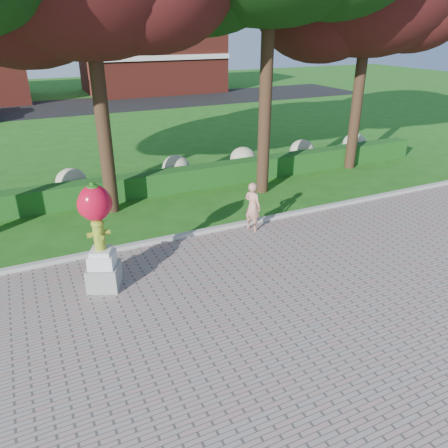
# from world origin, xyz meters

# --- Properties ---
(ground) EXTENTS (100.00, 100.00, 0.00)m
(ground) POSITION_xyz_m (0.00, 0.00, 0.00)
(ground) COLOR #1F5A16
(ground) RESTS_ON ground
(walkway) EXTENTS (40.00, 14.00, 0.04)m
(walkway) POSITION_xyz_m (0.00, -4.00, 0.02)
(walkway) COLOR gray
(walkway) RESTS_ON ground
(curb) EXTENTS (40.00, 0.18, 0.15)m
(curb) POSITION_xyz_m (0.00, 3.00, 0.07)
(curb) COLOR #ADADA5
(curb) RESTS_ON ground
(lawn_hedge) EXTENTS (24.00, 0.70, 0.80)m
(lawn_hedge) POSITION_xyz_m (0.00, 7.00, 0.40)
(lawn_hedge) COLOR #154213
(lawn_hedge) RESTS_ON ground
(hydrangea_row) EXTENTS (20.10, 1.10, 0.99)m
(hydrangea_row) POSITION_xyz_m (0.57, 8.00, 0.55)
(hydrangea_row) COLOR tan
(hydrangea_row) RESTS_ON ground
(street) EXTENTS (50.00, 8.00, 0.02)m
(street) POSITION_xyz_m (0.00, 28.00, 0.01)
(street) COLOR black
(street) RESTS_ON ground
(building_right) EXTENTS (12.00, 8.00, 6.40)m
(building_right) POSITION_xyz_m (8.00, 34.00, 3.20)
(building_right) COLOR maroon
(building_right) RESTS_ON ground
(hydrant_sculpture) EXTENTS (0.93, 0.93, 2.61)m
(hydrant_sculpture) POSITION_xyz_m (-3.20, 1.30, 1.42)
(hydrant_sculpture) COLOR gray
(hydrant_sculpture) RESTS_ON walkway
(woman) EXTENTS (0.55, 0.65, 1.51)m
(woman) POSITION_xyz_m (1.48, 2.60, 0.79)
(woman) COLOR tan
(woman) RESTS_ON walkway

